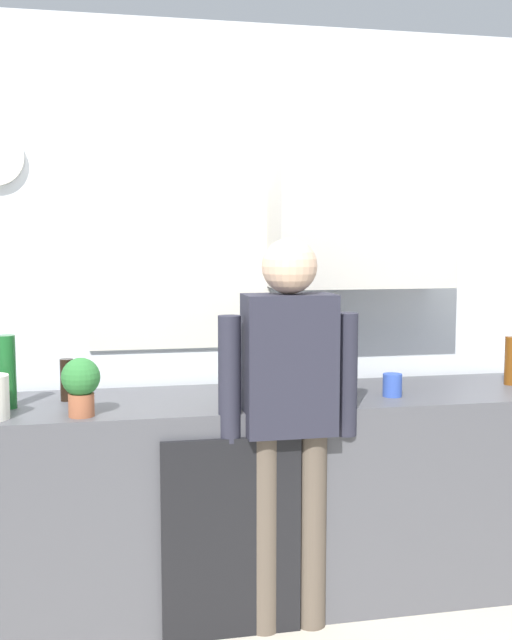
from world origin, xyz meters
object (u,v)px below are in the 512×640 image
at_px(coffee_maker, 286,359).
at_px(cup_blue_mug, 392,385).
at_px(bottle_dark_sauce, 67,380).
at_px(person_at_sink, 289,402).
at_px(bottle_amber_beer, 511,361).
at_px(bottle_green_wine, 7,372).
at_px(potted_plant, 81,383).
at_px(dish_soap, 243,379).

bearing_deg(coffee_maker, cup_blue_mug, -25.39).
distance_m(bottle_dark_sauce, person_at_sink, 0.96).
distance_m(bottle_amber_beer, bottle_green_wine, 2.28).
relative_size(bottle_green_wine, cup_blue_mug, 3.00).
xyz_separation_m(bottle_amber_beer, bottle_dark_sauce, (-2.04, 0.06, -0.03)).
xyz_separation_m(bottle_dark_sauce, cup_blue_mug, (1.39, -0.20, -0.04)).
xyz_separation_m(bottle_dark_sauce, person_at_sink, (0.88, -0.38, -0.05)).
relative_size(bottle_amber_beer, potted_plant, 1.00).
xyz_separation_m(coffee_maker, potted_plant, (-0.90, -0.31, -0.01)).
distance_m(coffee_maker, bottle_dark_sauce, 0.97).
height_order(cup_blue_mug, dish_soap, dish_soap).
relative_size(dish_soap, person_at_sink, 0.11).
bearing_deg(cup_blue_mug, coffee_maker, 154.61).
relative_size(cup_blue_mug, potted_plant, 0.43).
relative_size(bottle_amber_beer, bottle_green_wine, 0.77).
xyz_separation_m(potted_plant, dish_soap, (0.68, 0.23, -0.05)).
xyz_separation_m(bottle_amber_beer, potted_plant, (-1.98, -0.25, 0.02)).
xyz_separation_m(bottle_dark_sauce, dish_soap, (0.75, -0.08, -0.01)).
distance_m(bottle_amber_beer, potted_plant, 1.99).
distance_m(cup_blue_mug, potted_plant, 1.33).
height_order(bottle_green_wine, person_at_sink, person_at_sink).
height_order(coffee_maker, person_at_sink, person_at_sink).
xyz_separation_m(coffee_maker, bottle_dark_sauce, (-0.96, -0.01, -0.06)).
distance_m(bottle_green_wine, person_at_sink, 1.15).
relative_size(bottle_dark_sauce, potted_plant, 0.78).
relative_size(coffee_maker, dish_soap, 1.83).
bearing_deg(bottle_green_wine, bottle_dark_sauce, 23.37).
distance_m(coffee_maker, person_at_sink, 0.41).
height_order(coffee_maker, dish_soap, coffee_maker).
bearing_deg(dish_soap, bottle_dark_sauce, 174.23).
distance_m(bottle_dark_sauce, bottle_green_wine, 0.26).
bearing_deg(person_at_sink, bottle_amber_beer, 24.41).
xyz_separation_m(bottle_dark_sauce, potted_plant, (0.07, -0.30, 0.04)).
bearing_deg(potted_plant, bottle_dark_sauce, 102.59).
height_order(bottle_green_wine, cup_blue_mug, bottle_green_wine).
xyz_separation_m(coffee_maker, person_at_sink, (-0.08, -0.39, -0.11)).
relative_size(bottle_amber_beer, bottle_dark_sauce, 1.28).
xyz_separation_m(cup_blue_mug, dish_soap, (-0.64, 0.12, 0.03)).
height_order(bottle_amber_beer, bottle_dark_sauce, bottle_amber_beer).
bearing_deg(bottle_amber_beer, bottle_dark_sauce, 178.44).
relative_size(bottle_green_wine, potted_plant, 1.30).
relative_size(coffee_maker, bottle_dark_sauce, 1.83).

